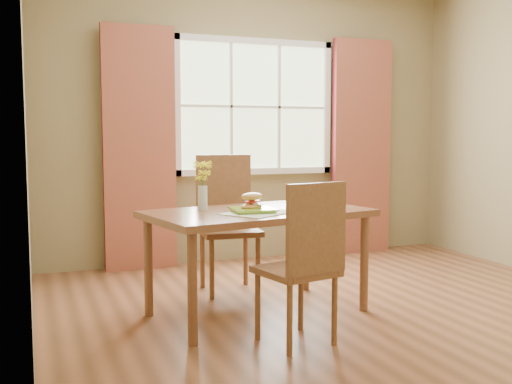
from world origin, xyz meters
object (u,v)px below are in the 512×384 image
object	(u,v)px
chair_far	(227,216)
water_glass	(292,202)
flower_vase	(203,180)
chair_near	(305,257)
croissant_sandwich	(252,201)
dining_table	(258,221)

from	to	relation	value
chair_far	water_glass	bearing A→B (deg)	-67.72
water_glass	flower_vase	distance (m)	0.63
chair_near	croissant_sandwich	distance (m)	0.66
chair_far	flower_vase	distance (m)	0.73
water_glass	dining_table	bearing A→B (deg)	173.33
chair_far	croissant_sandwich	bearing A→B (deg)	-91.62
dining_table	croissant_sandwich	distance (m)	0.20
croissant_sandwich	flower_vase	bearing A→B (deg)	127.25
dining_table	flower_vase	world-z (taller)	flower_vase
water_glass	croissant_sandwich	bearing A→B (deg)	-167.38
dining_table	flower_vase	size ratio (longest dim) A/B	4.76
chair_far	dining_table	bearing A→B (deg)	-85.94
chair_far	flower_vase	world-z (taller)	chair_far
water_glass	flower_vase	size ratio (longest dim) A/B	0.33
croissant_sandwich	water_glass	xyz separation A→B (m)	(0.32, 0.07, -0.02)
dining_table	chair_far	bearing A→B (deg)	78.41
chair_far	water_glass	size ratio (longest dim) A/B	9.69
chair_near	flower_vase	size ratio (longest dim) A/B	2.86
dining_table	chair_far	distance (m)	0.71
croissant_sandwich	flower_vase	world-z (taller)	flower_vase
croissant_sandwich	water_glass	bearing A→B (deg)	4.88
chair_near	dining_table	bearing A→B (deg)	79.39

